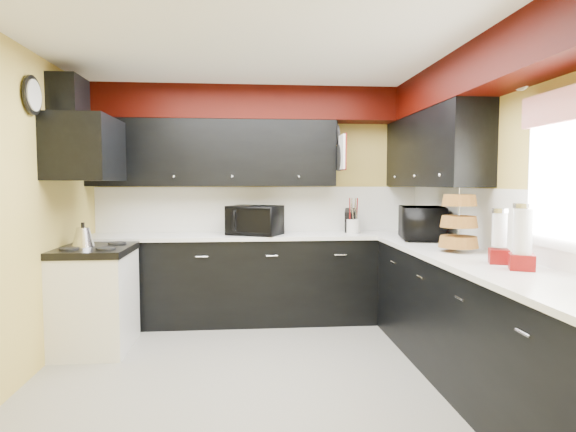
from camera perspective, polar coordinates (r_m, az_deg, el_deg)
The scene contains 35 objects.
ground at distance 3.91m, azimuth -2.43°, elevation -18.42°, with size 3.60×3.60×0.00m, color gray.
wall_back at distance 5.41m, azimuth -3.33°, elevation 1.46°, with size 3.60×0.06×2.50m, color #E0C666.
wall_right at distance 4.11m, azimuth 23.45°, elevation 0.33°, with size 0.06×3.60×2.50m, color #E0C666.
wall_left at distance 3.97m, azimuth -29.42°, elevation 0.03°, with size 0.06×3.60×2.50m, color #E0C666.
ceiling at distance 3.75m, azimuth -2.55°, elevation 19.64°, with size 3.60×3.60×0.06m, color white.
cab_back at distance 5.21m, azimuth -3.19°, elevation -7.50°, with size 3.60×0.60×0.90m, color black.
cab_right at distance 3.84m, azimuth 21.27°, elevation -11.97°, with size 0.60×3.00×0.90m, color black.
counter_back at distance 5.14m, azimuth -3.21°, elevation -2.36°, with size 3.62×0.64×0.04m, color white.
counter_right at distance 3.74m, azimuth 21.45°, elevation -5.03°, with size 0.64×3.02×0.04m, color white.
splash_back at distance 5.41m, azimuth -3.32°, elevation 0.82°, with size 3.60×0.02×0.50m, color white.
splash_right at distance 4.11m, azimuth 23.31°, elevation -0.50°, with size 0.02×3.60×0.50m, color white.
upper_back at distance 5.25m, azimuth -8.80°, elevation 7.35°, with size 2.60×0.35×0.70m, color black.
upper_right at distance 4.86m, azimuth 16.69°, elevation 7.50°, with size 0.35×1.80×0.70m, color black.
soffit_back at distance 5.30m, azimuth -3.32°, elevation 13.07°, with size 3.60×0.36×0.35m, color black.
soffit_right at distance 3.95m, azimuth 22.81°, elevation 15.91°, with size 0.36×3.24×0.35m, color black.
stove at distance 4.68m, azimuth -21.83°, elevation -9.37°, with size 0.60×0.75×0.86m, color white.
cooktop at distance 4.60m, azimuth -21.97°, elevation -3.78°, with size 0.62×0.77×0.06m, color black.
hood at distance 4.58m, azimuth -22.87°, elevation 7.33°, with size 0.50×0.78×0.55m, color black.
hood_duct at distance 4.67m, azimuth -24.57°, elevation 12.40°, with size 0.24×0.40×0.40m, color black.
window at distance 3.33m, azimuth 30.77°, elevation 4.48°, with size 0.03×0.86×0.96m, color white, non-canonical shape.
valance at distance 3.33m, azimuth 30.24°, elevation 11.41°, with size 0.04×0.88×0.20m, color red.
pan_top at distance 5.27m, azimuth 5.79°, elevation 9.54°, with size 0.03×0.22×0.40m, color black, non-canonical shape.
pan_mid at distance 5.13m, azimuth 6.04°, elevation 6.89°, with size 0.03×0.28×0.46m, color black, non-canonical shape.
pan_low at distance 5.38m, azimuth 5.51°, elevation 6.44°, with size 0.03×0.24×0.42m, color black, non-canonical shape.
cut_board at distance 5.02m, azimuth 6.42°, elevation 7.53°, with size 0.03×0.26×0.35m, color white.
baskets at distance 4.04m, azimuth 19.59°, elevation -0.63°, with size 0.27×0.27×0.50m, color brown, non-canonical shape.
clock at distance 4.23m, azimuth -28.04°, elevation 12.52°, with size 0.03×0.30×0.30m, color black, non-canonical shape.
deco_plate at distance 3.86m, azimuth 26.03°, elevation 14.97°, with size 0.03×0.24×0.24m, color white, non-canonical shape.
toaster_oven at distance 5.06m, azimuth -3.99°, elevation -0.50°, with size 0.53×0.44×0.31m, color black.
microwave at distance 4.81m, azimuth 15.63°, elevation -0.81°, with size 0.57×0.39×0.32m, color black.
utensil_crock at distance 5.22m, azimuth 7.74°, elevation -1.24°, with size 0.14×0.14×0.15m, color silver.
knife_block at distance 5.32m, azimuth 7.41°, elevation -0.59°, with size 0.11×0.16×0.25m, color black.
kettle at distance 4.63m, azimuth -23.11°, elevation -2.31°, with size 0.19×0.19×0.17m, color silver, non-canonical shape.
dispenser_a at distance 3.55m, azimuth 23.76°, elevation -2.53°, with size 0.12×0.12×0.33m, color #6C0012, non-canonical shape.
dispenser_b at distance 3.35m, azimuth 26.03°, elevation -2.45°, with size 0.14×0.14×0.39m, color #560000, non-canonical shape.
Camera 1 is at (-0.16, -3.61, 1.49)m, focal length 30.00 mm.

